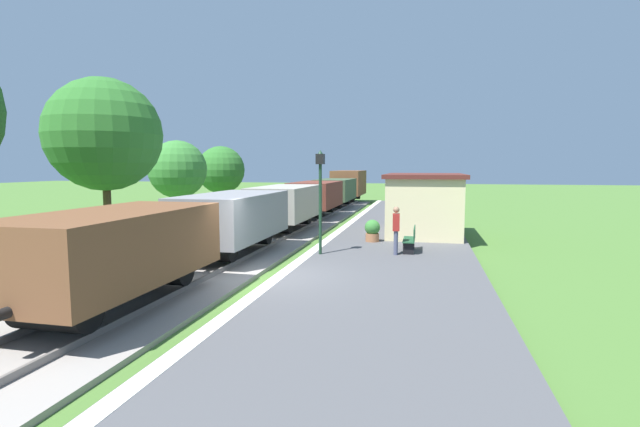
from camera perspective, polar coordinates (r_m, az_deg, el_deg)
The scene contains 16 objects.
ground_plane at distance 13.56m, azimuth -6.66°, elevation -8.62°, with size 160.00×160.00×0.00m, color #47702D.
platform_slab at distance 12.85m, azimuth 7.07°, elevation -8.86°, with size 6.00×60.00×0.25m, color #4C4C4F.
platform_edge_stripe at distance 13.38m, azimuth -5.05°, elevation -7.68°, with size 0.36×60.00×0.01m, color silver.
track_ballast at distance 14.51m, azimuth -15.72°, elevation -7.60°, with size 3.80×60.00×0.12m, color gray.
rail_near at distance 14.16m, azimuth -13.15°, elevation -7.33°, with size 0.07×60.00×0.14m, color slate.
rail_far at distance 14.83m, azimuth -18.20°, elevation -6.87°, with size 0.07×60.00×0.14m, color slate.
freight_train at distance 27.19m, azimuth -1.75°, elevation 1.78°, with size 2.50×39.20×2.72m.
station_hut at distance 22.13m, azimuth 12.73°, elevation 1.23°, with size 3.50×5.80×2.78m.
bench_near_hut at distance 17.33m, azimuth 11.15°, elevation -3.09°, with size 0.42×1.50×0.91m.
bench_down_platform at distance 26.87m, azimuth 11.76°, elevation 0.05°, with size 0.42×1.50×0.91m.
person_waiting at distance 16.59m, azimuth 9.35°, elevation -1.84°, with size 0.26×0.39×1.71m.
potted_planter at distance 19.40m, azimuth 6.47°, elevation -2.06°, with size 0.64×0.64×0.92m.
lamp_post_near at distance 16.32m, azimuth 0.04°, elevation 3.82°, with size 0.28×0.28×3.70m.
tree_trackside_mid at distance 18.59m, azimuth -25.07°, elevation 8.77°, with size 4.05×4.05×6.54m.
tree_trackside_far at distance 25.74m, azimuth -17.15°, elevation 5.19°, with size 3.07×3.07×4.75m.
tree_field_left at distance 31.76m, azimuth -12.11°, elevation 5.27°, with size 3.16×3.16×4.72m.
Camera 1 is at (4.40, -12.38, 3.38)m, focal length 25.96 mm.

